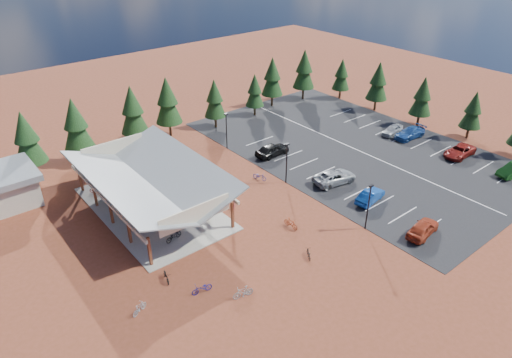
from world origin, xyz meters
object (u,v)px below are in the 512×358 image
bike_6 (146,187)px  lamp_post_2 (226,128)px  bike_8 (166,276)px  bike_15 (234,204)px  trash_bin_0 (212,200)px  car_8 (392,130)px  car_7 (410,133)px  trash_bin_1 (204,193)px  bike_3 (96,189)px  bike_4 (204,216)px  bike_pavilion (149,178)px  bike_14 (260,176)px  bike_16 (232,193)px  bike_5 (171,207)px  bike_11 (291,223)px  bike_7 (141,170)px  bike_13 (243,292)px  car_0 (423,228)px  bike_0 (174,236)px  bike_9 (139,308)px  bike_12 (309,254)px  lamp_post_0 (369,204)px  car_6 (460,151)px  bike_1 (143,222)px  bike_2 (132,206)px  car_2 (335,177)px  car_4 (272,150)px  lamp_post_1 (287,160)px  bike_10 (202,288)px  car_1 (370,196)px

bike_6 → lamp_post_2: bearing=-87.6°
bike_8 → bike_15: 12.59m
trash_bin_0 → car_8: size_ratio=0.23×
car_7 → bike_15: bearing=-88.7°
trash_bin_1 → bike_3: bearing=137.6°
bike_3 → bike_4: size_ratio=0.90×
bike_pavilion → car_7: 38.11m
bike_14 → bike_16: bearing=169.7°
bike_5 → bike_11: size_ratio=0.95×
bike_7 → car_8: car_8 is taller
trash_bin_0 → bike_13: bike_13 is taller
bike_13 → lamp_post_2: bearing=159.7°
car_0 → car_8: 24.66m
bike_0 → bike_9: bearing=120.6°
bike_12 → lamp_post_0: bearing=-149.2°
lamp_post_0 → car_0: (3.54, -4.23, -2.17)m
bike_5 → car_6: 38.37m
bike_14 → lamp_post_2: bearing=57.6°
trash_bin_0 → bike_14: size_ratio=0.49×
bike_1 → car_0: size_ratio=0.36×
trash_bin_0 → bike_9: size_ratio=0.57×
bike_2 → car_2: 23.46m
bike_1 → bike_13: bike_13 is taller
trash_bin_1 → bike_3: bike_3 is taller
bike_2 → bike_7: (4.38, 6.77, 0.07)m
lamp_post_0 → car_4: lamp_post_0 is taller
lamp_post_2 → bike_0: bearing=-140.1°
lamp_post_1 → car_7: 22.56m
bike_14 → car_4: car_4 is taller
bike_5 → bike_10: (-4.14, -12.39, -0.14)m
bike_13 → bike_14: bearing=149.5°
bike_11 → bike_16: bearing=92.8°
bike_5 → bike_1: bearing=92.1°
bike_13 → bike_10: bearing=-124.8°
bike_pavilion → bike_2: (-1.95, 0.93, -3.28)m
trash_bin_1 → car_2: 15.49m
bike_7 → car_2: bearing=-137.3°
lamp_post_1 → bike_5: bearing=167.3°
trash_bin_0 → car_1: size_ratio=0.21×
lamp_post_2 → car_8: size_ratio=1.30×
lamp_post_0 → car_8: bearing=30.5°
trash_bin_1 → bike_9: bike_9 is taller
bike_9 → bike_2: bearing=-47.4°
bike_4 → car_2: size_ratio=0.30×
bike_12 → car_0: (11.23, -4.63, 0.41)m
bike_0 → car_2: car_2 is taller
bike_12 → car_7: size_ratio=0.29×
bike_7 → bike_8: bike_7 is taller
bike_12 → car_0: bearing=-168.6°
bike_10 → trash_bin_0: bearing=151.6°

